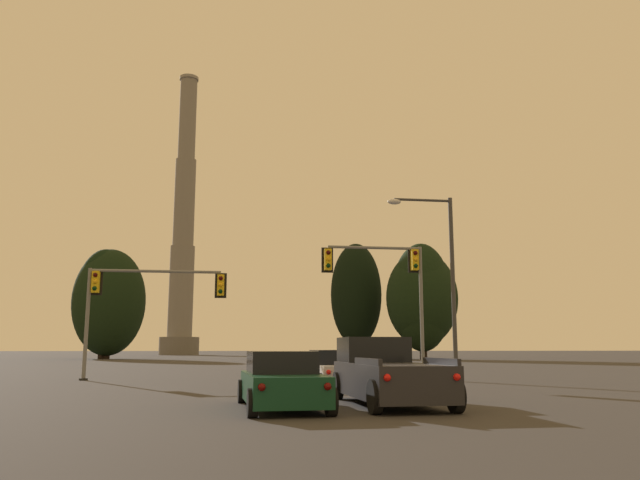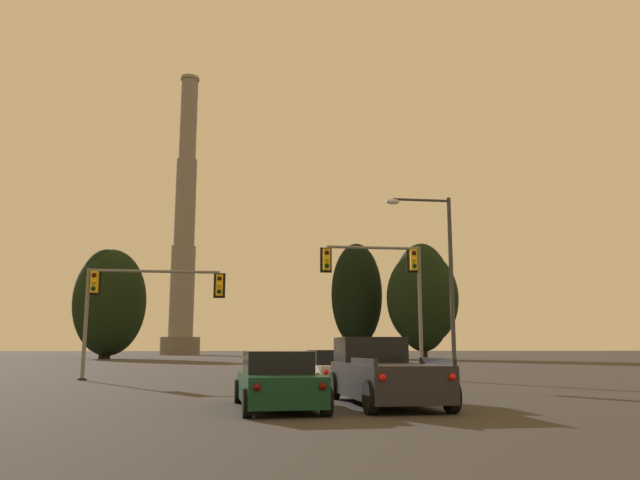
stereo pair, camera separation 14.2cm
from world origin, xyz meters
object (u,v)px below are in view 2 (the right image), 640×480
object	(u,v)px
sedan_center_lane_second	(278,382)
sedan_right_lane_front	(333,370)
traffic_light_overhead_left	(137,294)
smokestack	(184,241)
street_lamp	(441,267)
pickup_truck_right_lane_second	(383,374)
traffic_light_overhead_right	(388,277)

from	to	relation	value
sedan_center_lane_second	sedan_right_lane_front	bearing A→B (deg)	68.96
traffic_light_overhead_left	smokestack	distance (m)	106.68
sedan_center_lane_second	street_lamp	distance (m)	14.98
smokestack	sedan_center_lane_second	bearing A→B (deg)	-84.24
sedan_center_lane_second	pickup_truck_right_lane_second	size ratio (longest dim) A/B	0.86
sedan_right_lane_front	pickup_truck_right_lane_second	world-z (taller)	pickup_truck_right_lane_second
sedan_center_lane_second	traffic_light_overhead_left	xyz separation A→B (m)	(-5.83, 15.10, 3.45)
sedan_right_lane_front	traffic_light_overhead_right	distance (m)	8.08
sedan_right_lane_front	street_lamp	distance (m)	8.08
traffic_light_overhead_right	street_lamp	size ratio (longest dim) A/B	0.76
sedan_right_lane_front	smokestack	bearing A→B (deg)	95.35
pickup_truck_right_lane_second	smokestack	world-z (taller)	smokestack
sedan_right_lane_front	traffic_light_overhead_left	world-z (taller)	traffic_light_overhead_left
traffic_light_overhead_left	smokestack	xyz separation A→B (m)	(-6.24, 104.58, 20.12)
sedan_right_lane_front	pickup_truck_right_lane_second	bearing A→B (deg)	-90.45
sedan_center_lane_second	pickup_truck_right_lane_second	distance (m)	3.05
street_lamp	smokestack	bearing A→B (deg)	100.71
sedan_right_lane_front	traffic_light_overhead_left	xyz separation A→B (m)	(-8.54, 7.08, 3.45)
traffic_light_overhead_right	street_lamp	xyz separation A→B (m)	(1.97, -2.24, 0.27)
pickup_truck_right_lane_second	traffic_light_overhead_left	size ratio (longest dim) A/B	0.82
street_lamp	traffic_light_overhead_right	bearing A→B (deg)	131.41
sedan_right_lane_front	traffic_light_overhead_left	size ratio (longest dim) A/B	0.71
street_lamp	traffic_light_overhead_left	bearing A→B (deg)	165.98
traffic_light_overhead_right	smokestack	world-z (taller)	smokestack
pickup_truck_right_lane_second	street_lamp	distance (m)	12.81
sedan_center_lane_second	traffic_light_overhead_left	size ratio (longest dim) A/B	0.71
sedan_center_lane_second	smokestack	distance (m)	122.57
traffic_light_overhead_left	street_lamp	world-z (taller)	street_lamp
street_lamp	smokestack	size ratio (longest dim) A/B	0.14
sedan_right_lane_front	sedan_center_lane_second	xyz separation A→B (m)	(-2.71, -8.02, 0.00)
pickup_truck_right_lane_second	traffic_light_overhead_left	xyz separation A→B (m)	(-8.76, 14.26, 3.31)
traffic_light_overhead_right	sedan_right_lane_front	bearing A→B (deg)	-122.62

